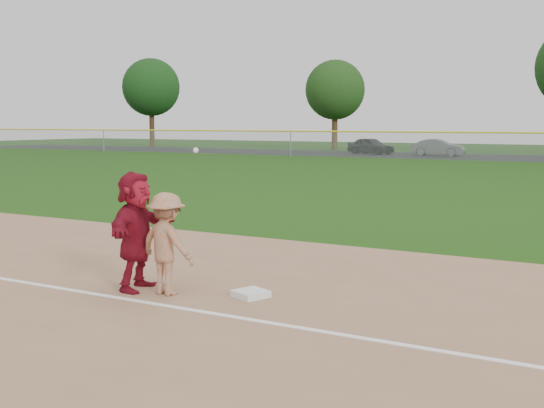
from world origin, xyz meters
The scene contains 9 objects.
ground centered at (0.00, 0.00, 0.00)m, with size 160.00×160.00×0.00m, color #1A440D.
foul_line centered at (0.00, -0.80, 0.03)m, with size 60.00×0.10×0.01m, color white.
first_base centered at (0.33, 0.24, 0.07)m, with size 0.45×0.45×0.10m, color white.
base_runner centered at (-1.50, -0.22, 0.96)m, with size 1.75×0.56×1.89m, color maroon.
car_left centered at (-15.58, 46.22, 0.72)m, with size 1.67×4.16×1.42m, color black.
car_mid centered at (-9.73, 45.89, 0.69)m, with size 1.44×4.12×1.36m, color #4E5055.
first_base_play centered at (-0.89, -0.23, 0.81)m, with size 1.09×0.72×2.27m.
tree_0 centered at (-44.00, 52.00, 6.59)m, with size 6.40×6.40×9.81m.
tree_1 centered at (-22.00, 53.00, 5.83)m, with size 5.80×5.80×8.75m.
Camera 1 is at (5.60, -8.43, 2.66)m, focal length 45.00 mm.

